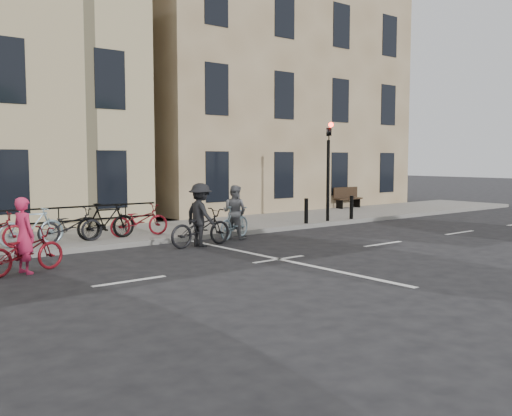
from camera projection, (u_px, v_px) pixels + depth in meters
ground at (279, 259)px, 13.99m from camera, size 120.00×120.00×0.00m
sidewalk at (34, 243)px, 16.15m from camera, size 46.00×4.00×0.15m
building_east at (245, 86)px, 29.17m from camera, size 14.00×10.00×12.00m
traffic_light at (328, 159)px, 21.02m from camera, size 0.18×0.30×3.90m
bollard_east at (306, 211)px, 20.36m from camera, size 0.14×0.14×0.90m
bollard_west at (351, 207)px, 21.86m from camera, size 0.14×0.14×0.90m
bench at (347, 197)px, 26.81m from camera, size 1.60×0.41×0.97m
parked_bikes at (31, 228)px, 15.13m from camera, size 8.30×1.23×1.05m
cyclist_pink at (25, 247)px, 12.24m from camera, size 1.96×1.12×1.65m
cyclist_grey at (235, 217)px, 17.51m from camera, size 1.76×1.15×1.66m
cyclist_dark at (201, 222)px, 16.02m from camera, size 2.04×1.19×1.78m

